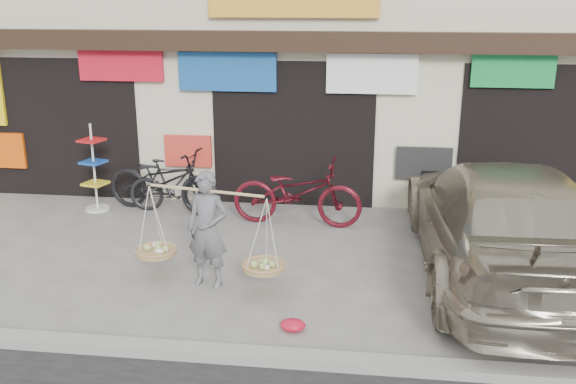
# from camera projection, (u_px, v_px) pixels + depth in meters

# --- Properties ---
(ground) EXTENTS (70.00, 70.00, 0.00)m
(ground) POSITION_uv_depth(u_px,v_px,m) (264.00, 282.00, 8.96)
(ground) COLOR gray
(ground) RESTS_ON ground
(kerb) EXTENTS (70.00, 0.25, 0.12)m
(kerb) POSITION_uv_depth(u_px,v_px,m) (234.00, 354.00, 7.05)
(kerb) COLOR gray
(kerb) RESTS_ON ground
(shophouse_block) EXTENTS (14.00, 6.32, 7.00)m
(shophouse_block) POSITION_uv_depth(u_px,v_px,m) (309.00, 13.00, 14.02)
(shophouse_block) COLOR beige
(shophouse_block) RESTS_ON ground
(street_vendor) EXTENTS (2.15, 0.88, 1.62)m
(street_vendor) POSITION_uv_depth(u_px,v_px,m) (208.00, 234.00, 8.67)
(street_vendor) COLOR slate
(street_vendor) RESTS_ON ground
(bike_0) EXTENTS (2.34, 1.21, 1.17)m
(bike_0) POSITION_uv_depth(u_px,v_px,m) (164.00, 180.00, 11.72)
(bike_0) COLOR black
(bike_0) RESTS_ON ground
(bike_1) EXTENTS (1.66, 0.51, 0.99)m
(bike_1) POSITION_uv_depth(u_px,v_px,m) (173.00, 186.00, 11.70)
(bike_1) COLOR black
(bike_1) RESTS_ON ground
(bike_2) EXTENTS (2.29, 0.92, 1.18)m
(bike_2) POSITION_uv_depth(u_px,v_px,m) (297.00, 192.00, 11.01)
(bike_2) COLOR #4E0D17
(bike_2) RESTS_ON ground
(suv) EXTENTS (2.43, 5.73, 1.65)m
(suv) POSITION_uv_depth(u_px,v_px,m) (502.00, 220.00, 8.97)
(suv) COLOR #A39883
(suv) RESTS_ON ground
(display_rack) EXTENTS (0.48, 0.48, 1.63)m
(display_rack) POSITION_uv_depth(u_px,v_px,m) (95.00, 176.00, 11.76)
(display_rack) COLOR silver
(display_rack) RESTS_ON ground
(red_bag) EXTENTS (0.31, 0.25, 0.14)m
(red_bag) POSITION_uv_depth(u_px,v_px,m) (293.00, 325.00, 7.65)
(red_bag) COLOR red
(red_bag) RESTS_ON ground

